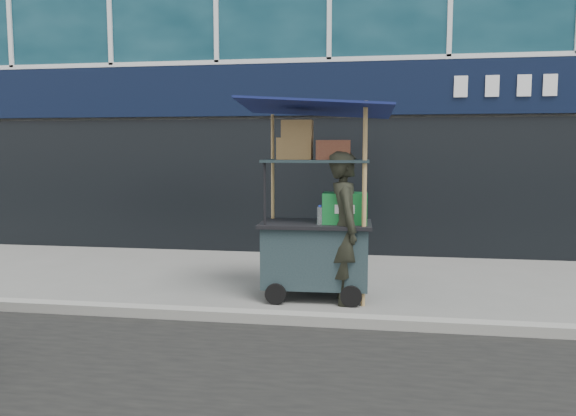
# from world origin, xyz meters

# --- Properties ---
(ground) EXTENTS (80.00, 80.00, 0.00)m
(ground) POSITION_xyz_m (0.00, 0.00, 0.00)
(ground) COLOR slate
(ground) RESTS_ON ground
(curb) EXTENTS (80.00, 0.18, 0.12)m
(curb) POSITION_xyz_m (0.00, -0.20, 0.06)
(curb) COLOR gray
(curb) RESTS_ON ground
(vendor_cart) EXTENTS (1.88, 1.35, 2.48)m
(vendor_cart) POSITION_xyz_m (0.12, 0.92, 0.87)
(vendor_cart) COLOR #1C2B2F
(vendor_cart) RESTS_ON ground
(vendor_man) EXTENTS (0.55, 0.74, 1.84)m
(vendor_man) POSITION_xyz_m (0.48, 0.77, 0.92)
(vendor_man) COLOR black
(vendor_man) RESTS_ON ground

